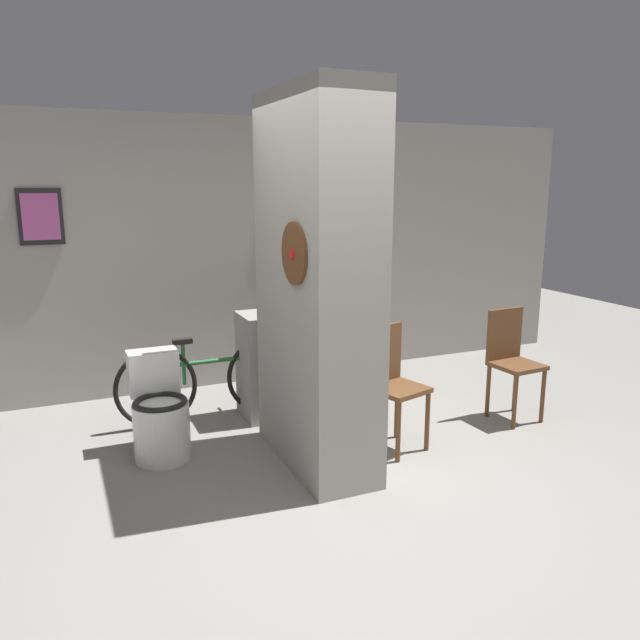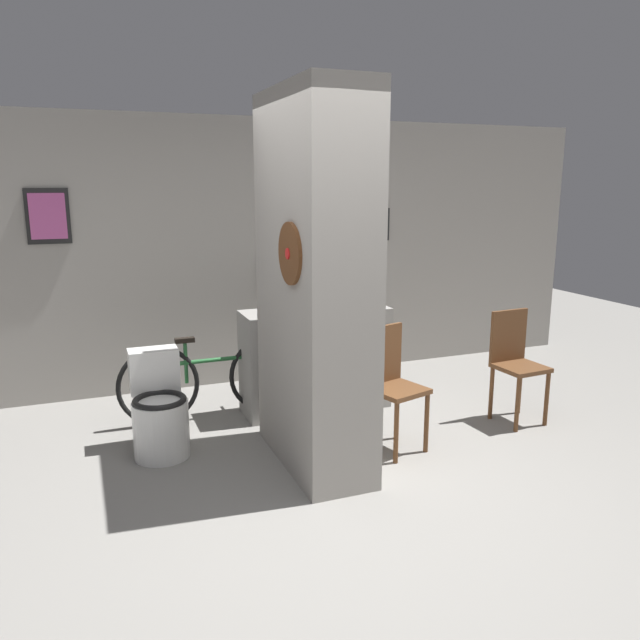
# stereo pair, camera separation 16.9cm
# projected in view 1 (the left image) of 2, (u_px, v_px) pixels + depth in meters

# --- Properties ---
(ground_plane) EXTENTS (14.00, 14.00, 0.00)m
(ground_plane) POSITION_uv_depth(u_px,v_px,m) (337.00, 500.00, 3.99)
(ground_plane) COLOR gray
(wall_back) EXTENTS (8.00, 0.09, 2.60)m
(wall_back) POSITION_uv_depth(u_px,v_px,m) (224.00, 254.00, 6.06)
(wall_back) COLOR gray
(wall_back) RESTS_ON ground_plane
(pillar_center) EXTENTS (0.52, 1.21, 2.60)m
(pillar_center) POSITION_uv_depth(u_px,v_px,m) (316.00, 285.00, 4.29)
(pillar_center) COLOR gray
(pillar_center) RESTS_ON ground_plane
(counter_shelf) EXTENTS (1.30, 0.44, 0.91)m
(counter_shelf) POSITION_uv_depth(u_px,v_px,m) (313.00, 360.00, 5.51)
(counter_shelf) COLOR gray
(counter_shelf) RESTS_ON ground_plane
(toilet) EXTENTS (0.41, 0.57, 0.76)m
(toilet) POSITION_uv_depth(u_px,v_px,m) (160.00, 415.00, 4.58)
(toilet) COLOR white
(toilet) RESTS_ON ground_plane
(chair_near_pillar) EXTENTS (0.46, 0.46, 0.94)m
(chair_near_pillar) POSITION_uv_depth(u_px,v_px,m) (392.00, 381.00, 4.69)
(chair_near_pillar) COLOR brown
(chair_near_pillar) RESTS_ON ground_plane
(chair_by_doorway) EXTENTS (0.39, 0.39, 0.94)m
(chair_by_doorway) POSITION_uv_depth(u_px,v_px,m) (512.00, 358.00, 5.29)
(chair_by_doorway) COLOR brown
(chair_by_doorway) RESTS_ON ground_plane
(bicycle) EXTENTS (1.61, 0.42, 0.73)m
(bicycle) POSITION_uv_depth(u_px,v_px,m) (212.00, 379.00, 5.29)
(bicycle) COLOR black
(bicycle) RESTS_ON ground_plane
(bottle_tall) EXTENTS (0.08, 0.08, 0.34)m
(bottle_tall) POSITION_uv_depth(u_px,v_px,m) (312.00, 294.00, 5.44)
(bottle_tall) COLOR #267233
(bottle_tall) RESTS_ON counter_shelf
(bottle_short) EXTENTS (0.06, 0.06, 0.28)m
(bottle_short) POSITION_uv_depth(u_px,v_px,m) (326.00, 296.00, 5.45)
(bottle_short) COLOR silver
(bottle_short) RESTS_ON counter_shelf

